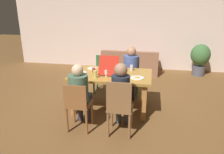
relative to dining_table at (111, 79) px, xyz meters
name	(u,v)px	position (x,y,z in m)	size (l,w,h in m)	color
ground_plane	(111,108)	(0.00, 0.00, -0.66)	(20.00, 20.00, 0.00)	brown
back_wall	(129,27)	(0.00, 3.22, 0.72)	(7.99, 0.12, 2.75)	beige
dining_table	(111,79)	(0.00, 0.00, 0.00)	(1.62, 0.99, 0.78)	#B07F34
chair_0	(131,75)	(0.32, 0.90, -0.17)	(0.38, 0.42, 0.91)	#367138
person_0	(131,67)	(0.32, 0.76, 0.05)	(0.35, 0.54, 1.19)	#302D3A
chair_1	(78,105)	(-0.40, -0.94, -0.16)	(0.41, 0.40, 0.89)	#915C32
person_1	(80,91)	(-0.40, -0.81, 0.05)	(0.34, 0.49, 1.19)	#313149
chair_2	(120,107)	(0.32, -0.96, -0.12)	(0.42, 0.39, 0.99)	olive
person_2	(121,92)	(0.32, -0.81, 0.07)	(0.30, 0.52, 1.25)	#3A414B
chair_3	(103,72)	(-0.40, 0.95, -0.17)	(0.40, 0.40, 0.90)	#2B6A3D
pizza_box_0	(111,70)	(-0.02, 0.09, 0.17)	(0.39, 0.55, 0.39)	red
plate_0	(137,78)	(0.54, -0.17, 0.13)	(0.26, 0.26, 0.03)	white
plate_1	(92,68)	(-0.47, 0.27, 0.13)	(0.21, 0.21, 0.01)	white
plate_2	(80,72)	(-0.63, -0.06, 0.13)	(0.26, 0.26, 0.03)	white
drinking_glass_0	(94,70)	(-0.37, 0.02, 0.17)	(0.07, 0.07, 0.10)	#B04735
drinking_glass_1	(132,68)	(0.39, 0.29, 0.18)	(0.07, 0.07, 0.12)	silver
drinking_glass_2	(95,74)	(-0.25, -0.32, 0.19)	(0.07, 0.07, 0.15)	#D8CB62
drinking_glass_3	(106,73)	(-0.06, -0.19, 0.18)	(0.06, 0.06, 0.13)	silver
couch	(130,65)	(0.13, 2.54, -0.38)	(1.74, 0.77, 0.76)	#9A664A
potted_plant	(200,57)	(2.25, 2.72, -0.09)	(0.58, 0.58, 0.97)	#565663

